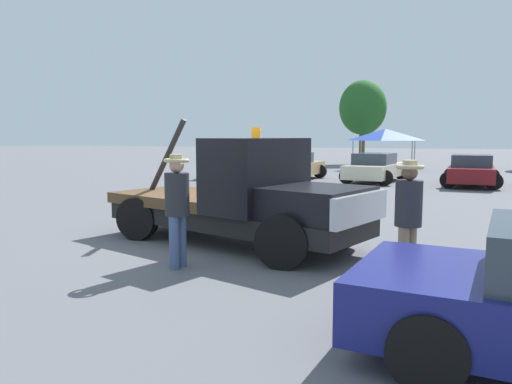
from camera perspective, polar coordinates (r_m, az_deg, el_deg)
ground_plane at (r=10.00m, az=-2.71°, el=-5.88°), size 160.00×160.00×0.00m
tow_truck at (r=9.64m, az=-1.24°, el=-0.89°), size 5.86×3.53×2.51m
person_near_truck at (r=7.50m, az=17.02°, el=-2.11°), size 0.40×0.40×1.79m
person_at_hood at (r=8.10m, az=-9.00°, el=-1.07°), size 0.41×0.41×1.84m
parked_car_charcoal at (r=25.92m, az=-2.25°, el=3.15°), size 2.71×4.82×1.34m
parked_car_tan at (r=24.17m, az=4.25°, el=2.90°), size 2.59×4.91×1.34m
parked_car_cream at (r=23.77m, az=13.49°, el=2.68°), size 2.87×4.95×1.34m
parked_car_maroon at (r=23.24m, az=23.39°, el=2.25°), size 2.55×4.53×1.34m
canopy_tent_blue at (r=31.99m, az=14.55°, el=6.36°), size 3.46×3.46×2.57m
tree_center at (r=39.00m, az=12.11°, el=9.38°), size 3.53×3.53×6.31m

